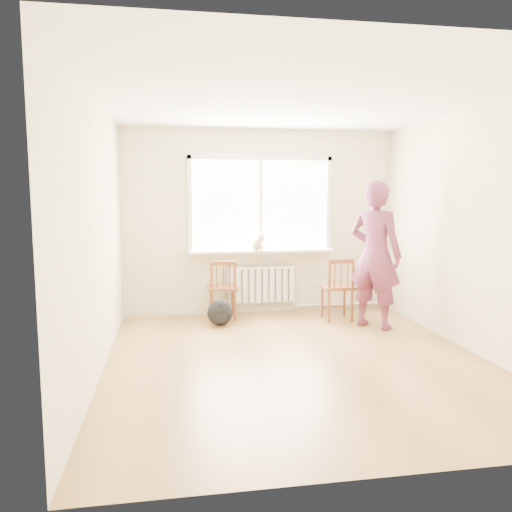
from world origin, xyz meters
name	(u,v)px	position (x,y,z in m)	size (l,w,h in m)	color
floor	(297,360)	(0.00, 0.00, 0.00)	(4.50, 4.50, 0.00)	#A47743
ceiling	(300,99)	(0.00, 0.00, 2.70)	(4.50, 4.50, 0.00)	white
back_wall	(260,222)	(0.00, 2.25, 1.35)	(4.00, 0.01, 2.70)	beige
window	(261,201)	(0.00, 2.22, 1.66)	(2.12, 0.05, 1.42)	white
windowsill	(262,251)	(0.00, 2.14, 0.93)	(2.15, 0.22, 0.04)	white
radiator	(261,284)	(0.00, 2.16, 0.44)	(1.00, 0.12, 0.55)	white
heating_pipe	(341,304)	(1.25, 2.19, 0.08)	(0.04, 0.04, 1.40)	silver
baseboard	(260,309)	(0.00, 2.23, 0.04)	(4.00, 0.03, 0.08)	beige
chair_left	(223,290)	(-0.60, 1.86, 0.43)	(0.43, 0.41, 0.85)	brown
chair_right	(338,289)	(0.98, 1.56, 0.44)	(0.44, 0.42, 0.88)	brown
person	(375,255)	(1.33, 1.14, 0.97)	(0.71, 0.46, 1.94)	#AE3A50
cat	(257,243)	(-0.08, 2.05, 1.06)	(0.26, 0.39, 0.27)	beige
backpack	(220,313)	(-0.67, 1.56, 0.17)	(0.34, 0.26, 0.34)	black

